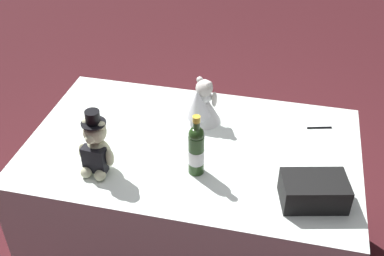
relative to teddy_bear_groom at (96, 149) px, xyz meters
name	(u,v)px	position (x,y,z in m)	size (l,w,h in m)	color
ground_plane	(192,254)	(-0.36, -0.26, -0.91)	(12.00, 12.00, 0.00)	#47191E
reception_table	(192,205)	(-0.36, -0.26, -0.51)	(1.55, 0.95, 0.79)	white
teddy_bear_groom	(96,149)	(0.00, 0.00, 0.00)	(0.16, 0.14, 0.31)	beige
teddy_bear_bride	(202,104)	(-0.36, -0.46, -0.02)	(0.20, 0.22, 0.24)	white
champagne_bottle	(196,149)	(-0.42, -0.09, 0.00)	(0.07, 0.07, 0.29)	#234019
signing_pen	(318,128)	(-0.93, -0.53, -0.12)	(0.13, 0.04, 0.01)	black
gift_case_black	(314,191)	(-0.92, -0.02, -0.06)	(0.29, 0.22, 0.12)	black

